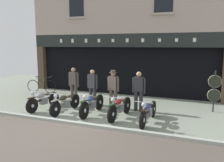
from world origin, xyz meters
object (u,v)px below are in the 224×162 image
at_px(motorcycle_left, 43,100).
at_px(tyre_sign_pole, 214,89).
at_px(motorcycle_center_right, 120,107).
at_px(advert_board_near, 86,62).
at_px(motorcycle_center_left, 65,102).
at_px(shopkeeper_center, 93,86).
at_px(leaning_bicycle, 41,86).
at_px(assistant_far_right, 139,89).
at_px(motorcycle_center, 92,104).
at_px(salesman_right, 113,87).
at_px(salesman_left, 74,83).
at_px(motorcycle_right, 148,111).

relative_size(motorcycle_left, tyre_sign_pole, 1.13).
distance_m(motorcycle_center_right, advert_board_near, 5.51).
xyz_separation_m(motorcycle_left, motorcycle_center_left, (1.13, -0.05, 0.00)).
height_order(shopkeeper_center, leaning_bicycle, shopkeeper_center).
height_order(assistant_far_right, leaning_bicycle, assistant_far_right).
bearing_deg(advert_board_near, motorcycle_center_left, -74.20).
distance_m(motorcycle_center, motorcycle_center_right, 1.17).
xyz_separation_m(salesman_right, tyre_sign_pole, (4.03, 0.94, 0.05)).
bearing_deg(salesman_right, shopkeeper_center, 7.94).
xyz_separation_m(salesman_left, leaning_bicycle, (-2.97, 1.38, -0.54)).
relative_size(motorcycle_center_left, shopkeeper_center, 1.21).
distance_m(tyre_sign_pole, advert_board_near, 7.12).
bearing_deg(motorcycle_center_left, advert_board_near, -71.14).
bearing_deg(motorcycle_right, leaning_bicycle, -20.73).
height_order(motorcycle_center_left, leaning_bicycle, leaning_bicycle).
bearing_deg(shopkeeper_center, assistant_far_right, -167.94).
relative_size(motorcycle_right, leaning_bicycle, 1.15).
bearing_deg(motorcycle_left, motorcycle_center_left, -177.35).
xyz_separation_m(motorcycle_center, advert_board_near, (-2.31, 4.04, 1.31)).
relative_size(motorcycle_center, leaning_bicycle, 1.12).
distance_m(motorcycle_left, assistant_far_right, 4.07).
distance_m(motorcycle_center, motorcycle_right, 2.29).
height_order(motorcycle_center_left, salesman_right, salesman_right).
distance_m(motorcycle_center_right, leaning_bicycle, 6.40).
bearing_deg(tyre_sign_pole, motorcycle_center_right, -147.58).
bearing_deg(motorcycle_center, tyre_sign_pole, -154.30).
bearing_deg(motorcycle_center_right, motorcycle_left, 6.24).
xyz_separation_m(motorcycle_center_left, advert_board_near, (-1.19, 4.20, 1.32)).
bearing_deg(motorcycle_right, motorcycle_center_right, -5.30).
distance_m(motorcycle_center_left, tyre_sign_pole, 6.07).
xyz_separation_m(motorcycle_center_left, shopkeeper_center, (0.59, 1.33, 0.49)).
bearing_deg(advert_board_near, shopkeeper_center, -58.20).
bearing_deg(advert_board_near, assistant_far_right, -36.66).
distance_m(salesman_left, assistant_far_right, 3.22).
distance_m(motorcycle_center_left, salesman_left, 1.69).
relative_size(motorcycle_right, tyre_sign_pole, 1.20).
distance_m(motorcycle_center_right, salesman_right, 1.45).
bearing_deg(motorcycle_right, assistant_far_right, -59.54).
relative_size(salesman_right, advert_board_near, 1.58).
distance_m(motorcycle_center_right, motorcycle_right, 1.13).
relative_size(motorcycle_center_right, advert_board_near, 1.90).
bearing_deg(assistant_far_right, motorcycle_center_right, 72.51).
xyz_separation_m(tyre_sign_pole, leaning_bicycle, (-9.08, 0.68, -0.58)).
bearing_deg(motorcycle_center_left, salesman_left, -69.16).
height_order(assistant_far_right, tyre_sign_pole, tyre_sign_pole).
bearing_deg(assistant_far_right, leaning_bicycle, -12.37).
bearing_deg(assistant_far_right, motorcycle_right, 120.42).
bearing_deg(motorcycle_center_left, assistant_far_right, -151.53).
bearing_deg(leaning_bicycle, shopkeeper_center, 59.59).
bearing_deg(motorcycle_center, shopkeeper_center, -64.51).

